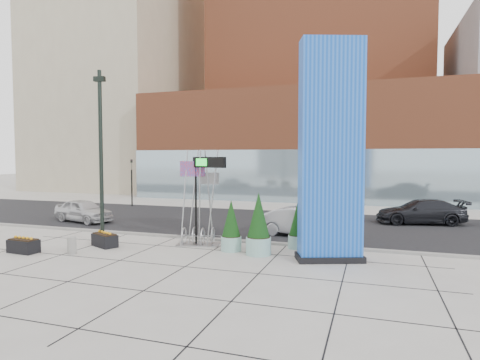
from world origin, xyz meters
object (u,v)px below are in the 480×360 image
(concrete_bollard, at_px, (72,245))
(overhead_street_sign, at_px, (210,170))
(lamp_post, at_px, (101,175))
(car_silver_mid, at_px, (302,222))
(blue_pylon, at_px, (331,155))
(public_art_sculpture, at_px, (199,220))
(car_white_west, at_px, (83,211))

(concrete_bollard, bearing_deg, overhead_street_sign, 33.92)
(concrete_bollard, xyz_separation_m, overhead_street_sign, (5.18, 3.48, 3.32))
(concrete_bollard, relative_size, overhead_street_sign, 0.17)
(lamp_post, bearing_deg, overhead_street_sign, 18.13)
(car_silver_mid, bearing_deg, blue_pylon, -145.34)
(public_art_sculpture, relative_size, car_white_west, 1.07)
(overhead_street_sign, distance_m, car_silver_mid, 6.08)
(car_white_west, bearing_deg, lamp_post, -120.51)
(concrete_bollard, relative_size, car_silver_mid, 0.16)
(public_art_sculpture, height_order, concrete_bollard, public_art_sculpture)
(concrete_bollard, bearing_deg, car_white_west, 126.75)
(public_art_sculpture, distance_m, car_silver_mid, 5.79)
(blue_pylon, xyz_separation_m, public_art_sculpture, (-6.40, 1.01, -3.16))
(public_art_sculpture, xyz_separation_m, concrete_bollard, (-4.59, -3.48, -0.85))
(public_art_sculpture, bearing_deg, blue_pylon, -20.41)
(concrete_bollard, bearing_deg, blue_pylon, 12.65)
(blue_pylon, height_order, concrete_bollard, blue_pylon)
(public_art_sculpture, bearing_deg, concrete_bollard, -154.31)
(blue_pylon, relative_size, car_silver_mid, 1.95)
(car_white_west, height_order, car_silver_mid, car_silver_mid)
(blue_pylon, xyz_separation_m, concrete_bollard, (-10.99, -2.47, -4.01))
(blue_pylon, distance_m, car_white_west, 17.60)
(lamp_post, height_order, overhead_street_sign, lamp_post)
(lamp_post, height_order, car_white_west, lamp_post)
(concrete_bollard, xyz_separation_m, car_silver_mid, (9.04, 7.16, 0.39))
(concrete_bollard, distance_m, car_white_west, 9.22)
(car_silver_mid, bearing_deg, car_white_west, 101.21)
(lamp_post, distance_m, car_white_west, 8.41)
(public_art_sculpture, bearing_deg, car_silver_mid, 28.17)
(overhead_street_sign, bearing_deg, blue_pylon, 11.71)
(overhead_street_sign, relative_size, car_white_west, 0.99)
(lamp_post, relative_size, public_art_sculpture, 1.81)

